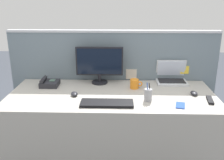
# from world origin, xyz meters

# --- Properties ---
(ground_plane) EXTENTS (10.00, 10.00, 0.00)m
(ground_plane) POSITION_xyz_m (0.00, 0.00, 0.00)
(ground_plane) COLOR #424751
(desk) EXTENTS (1.92, 0.82, 0.70)m
(desk) POSITION_xyz_m (0.00, 0.00, 0.35)
(desk) COLOR #ADA89E
(desk) RESTS_ON ground_plane
(cubicle_divider) EXTENTS (2.21, 0.08, 1.23)m
(cubicle_divider) POSITION_xyz_m (0.00, 0.45, 0.62)
(cubicle_divider) COLOR slate
(cubicle_divider) RESTS_ON ground_plane
(desktop_monitor) EXTENTS (0.48, 0.16, 0.38)m
(desktop_monitor) POSITION_xyz_m (-0.14, 0.32, 0.91)
(desktop_monitor) COLOR black
(desktop_monitor) RESTS_ON desk
(laptop) EXTENTS (0.31, 0.23, 0.23)m
(laptop) POSITION_xyz_m (0.61, 0.36, 0.76)
(laptop) COLOR silver
(laptop) RESTS_ON desk
(desk_phone) EXTENTS (0.18, 0.18, 0.09)m
(desk_phone) POSITION_xyz_m (-0.64, 0.20, 0.73)
(desk_phone) COLOR #232328
(desk_phone) RESTS_ON desk
(keyboard_main) EXTENTS (0.45, 0.16, 0.02)m
(keyboard_main) POSITION_xyz_m (-0.03, -0.24, 0.71)
(keyboard_main) COLOR black
(keyboard_main) RESTS_ON desk
(computer_mouse_right_hand) EXTENTS (0.08, 0.11, 0.03)m
(computer_mouse_right_hand) POSITION_xyz_m (-0.34, -0.05, 0.72)
(computer_mouse_right_hand) COLOR #232328
(computer_mouse_right_hand) RESTS_ON desk
(computer_mouse_left_hand) EXTENTS (0.06, 0.10, 0.03)m
(computer_mouse_left_hand) POSITION_xyz_m (0.76, 0.00, 0.72)
(computer_mouse_left_hand) COLOR #232328
(computer_mouse_left_hand) RESTS_ON desk
(pen_cup) EXTENTS (0.07, 0.07, 0.17)m
(pen_cup) POSITION_xyz_m (0.32, -0.15, 0.76)
(pen_cup) COLOR #99999E
(pen_cup) RESTS_ON desk
(cell_phone_blue_case) EXTENTS (0.10, 0.14, 0.01)m
(cell_phone_blue_case) POSITION_xyz_m (0.58, -0.25, 0.70)
(cell_phone_blue_case) COLOR blue
(cell_phone_blue_case) RESTS_ON desk
(tv_remote) EXTENTS (0.07, 0.17, 0.02)m
(tv_remote) POSITION_xyz_m (0.86, -0.14, 0.71)
(tv_remote) COLOR black
(tv_remote) RESTS_ON desk
(coffee_mug) EXTENTS (0.12, 0.08, 0.09)m
(coffee_mug) POSITION_xyz_m (0.22, 0.16, 0.75)
(coffee_mug) COLOR orange
(coffee_mug) RESTS_ON desk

